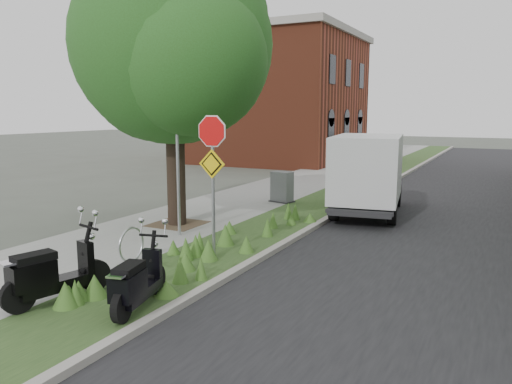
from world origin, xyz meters
TOP-DOWN VIEW (x-y plane):
  - ground at (0.00, 0.00)m, footprint 120.00×120.00m
  - sidewalk_near at (-4.25, 10.00)m, footprint 3.50×60.00m
  - verge at (-1.50, 10.00)m, footprint 2.00×60.00m
  - kerb_near at (-0.50, 10.00)m, footprint 0.20×60.00m
  - road at (3.00, 10.00)m, footprint 7.00×60.00m
  - street_tree_main at (-4.08, 2.86)m, footprint 6.21×5.54m
  - bare_post at (-3.20, 1.80)m, footprint 0.08×0.08m
  - bike_hoop at (-2.70, -0.60)m, footprint 0.06×0.78m
  - sign_assembly at (-1.40, 0.58)m, footprint 0.94×0.08m
  - brick_building at (-9.50, 22.00)m, footprint 9.40×10.40m
  - scooter_near at (-2.35, -3.08)m, footprint 0.70×1.89m
  - scooter_far at (-0.86, -2.64)m, footprint 0.63×1.72m
  - box_truck at (0.30, 7.16)m, footprint 2.59×5.03m
  - utility_cabinet at (-2.80, 7.37)m, footprint 0.90×0.69m

SIDE VIEW (x-z plane):
  - ground at x=0.00m, z-range 0.00..0.00m
  - road at x=3.00m, z-range 0.00..0.01m
  - sidewalk_near at x=-4.25m, z-range 0.00..0.12m
  - verge at x=-1.50m, z-range 0.00..0.12m
  - kerb_near at x=-0.50m, z-range 0.00..0.13m
  - bike_hoop at x=-2.70m, z-range 0.11..0.88m
  - scooter_far at x=-0.86m, z-range 0.11..0.94m
  - scooter_near at x=-2.35m, z-range 0.11..1.02m
  - utility_cabinet at x=-2.80m, z-range 0.10..1.17m
  - box_truck at x=0.30m, z-range 0.33..2.50m
  - bare_post at x=-3.20m, z-range 0.12..4.12m
  - sign_assembly at x=-1.40m, z-range 0.72..3.94m
  - brick_building at x=-9.50m, z-range 0.06..8.36m
  - street_tree_main at x=-4.08m, z-range 0.97..8.63m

